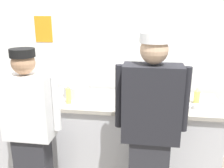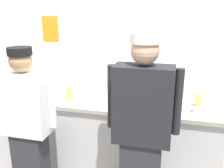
% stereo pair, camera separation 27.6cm
% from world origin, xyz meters
% --- Properties ---
extents(wall_back, '(4.14, 0.11, 2.67)m').
position_xyz_m(wall_back, '(-0.00, 0.90, 1.34)').
color(wall_back, white).
rests_on(wall_back, ground).
extents(prep_counter, '(2.64, 0.75, 0.93)m').
position_xyz_m(prep_counter, '(0.00, 0.39, 0.47)').
color(prep_counter, silver).
rests_on(prep_counter, ground).
extents(chef_near_left, '(0.59, 0.24, 1.61)m').
position_xyz_m(chef_near_left, '(-0.58, -0.29, 0.86)').
color(chef_near_left, '#2D2D33').
rests_on(chef_near_left, ground).
extents(chef_center, '(0.63, 0.24, 1.75)m').
position_xyz_m(chef_center, '(0.54, -0.29, 0.94)').
color(chef_center, '#2D2D33').
rests_on(chef_center, ground).
extents(plate_stack_front, '(0.19, 0.19, 0.06)m').
position_xyz_m(plate_stack_front, '(0.26, 0.42, 0.96)').
color(plate_stack_front, white).
rests_on(plate_stack_front, prep_counter).
extents(plate_stack_rear, '(0.20, 0.20, 0.05)m').
position_xyz_m(plate_stack_rear, '(-0.96, 0.57, 0.96)').
color(plate_stack_rear, white).
rests_on(plate_stack_rear, prep_counter).
extents(mixing_bowl_steel, '(0.31, 0.31, 0.13)m').
position_xyz_m(mixing_bowl_steel, '(-0.33, 0.45, 1.00)').
color(mixing_bowl_steel, '#B7BABF').
rests_on(mixing_bowl_steel, prep_counter).
extents(sheet_tray, '(0.52, 0.31, 0.02)m').
position_xyz_m(sheet_tray, '(0.72, 0.39, 0.94)').
color(sheet_tray, '#B7BABF').
rests_on(sheet_tray, prep_counter).
extents(squeeze_bottle_primary, '(0.06, 0.06, 0.18)m').
position_xyz_m(squeeze_bottle_primary, '(1.04, 0.39, 1.02)').
color(squeeze_bottle_primary, '#E5E066').
rests_on(squeeze_bottle_primary, prep_counter).
extents(squeeze_bottle_secondary, '(0.05, 0.05, 0.21)m').
position_xyz_m(squeeze_bottle_secondary, '(-0.35, 0.20, 1.03)').
color(squeeze_bottle_secondary, '#E5E066').
rests_on(squeeze_bottle_secondary, prep_counter).
extents(ramekin_red_sauce, '(0.10, 0.10, 0.04)m').
position_xyz_m(ramekin_red_sauce, '(1.02, 0.24, 0.95)').
color(ramekin_red_sauce, white).
rests_on(ramekin_red_sauce, prep_counter).
extents(ramekin_yellow_sauce, '(0.08, 0.08, 0.04)m').
position_xyz_m(ramekin_yellow_sauce, '(-0.58, 0.48, 0.95)').
color(ramekin_yellow_sauce, white).
rests_on(ramekin_yellow_sauce, prep_counter).
extents(ramekin_green_sauce, '(0.09, 0.09, 0.04)m').
position_xyz_m(ramekin_green_sauce, '(0.02, 0.29, 0.95)').
color(ramekin_green_sauce, white).
rests_on(ramekin_green_sauce, prep_counter).
extents(deli_cup, '(0.09, 0.09, 0.11)m').
position_xyz_m(deli_cup, '(0.33, 0.25, 0.99)').
color(deli_cup, white).
rests_on(deli_cup, prep_counter).
extents(chefs_knife, '(0.28, 0.03, 0.02)m').
position_xyz_m(chefs_knife, '(-1.06, 0.28, 0.94)').
color(chefs_knife, '#B7BABF').
rests_on(chefs_knife, prep_counter).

